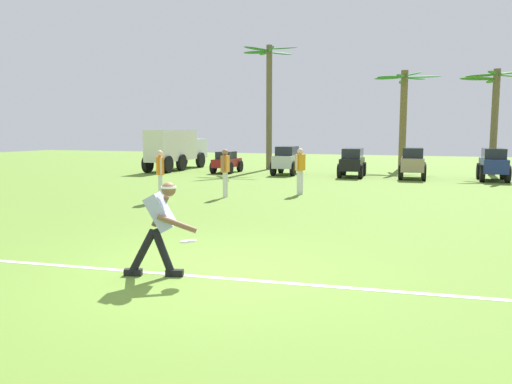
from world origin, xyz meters
name	(u,v)px	position (x,y,z in m)	size (l,w,h in m)	color
ground_plane	(202,272)	(0.00, 0.00, 0.00)	(80.00, 80.00, 0.00)	olive
field_line_paint	(195,276)	(0.00, -0.24, 0.00)	(27.03, 0.11, 0.01)	white
frisbee_thrower	(160,223)	(-0.47, -0.40, 0.79)	(1.16, 0.48, 1.39)	black
frisbee_in_flight	(188,241)	(0.02, -0.46, 0.57)	(0.31, 0.31, 0.05)	white
teammate_near_sideline	(160,171)	(-4.69, 6.52, 0.94)	(0.37, 0.43, 1.56)	silver
teammate_midfield	(300,167)	(-1.15, 9.65, 0.94)	(0.30, 0.49, 1.56)	silver
teammate_deep	(225,168)	(-3.22, 8.08, 0.94)	(0.24, 0.50, 1.56)	silver
parked_car_slot_a	(227,162)	(-7.19, 17.15, 0.56)	(1.19, 2.24, 1.10)	maroon
parked_car_slot_b	(287,160)	(-3.92, 17.17, 0.74)	(1.31, 2.41, 1.40)	#B7BABF
parked_car_slot_c	(352,161)	(-0.65, 17.07, 0.72)	(1.29, 2.46, 1.34)	black
parked_car_slot_d	(413,162)	(2.08, 17.01, 0.74)	(1.28, 2.40, 1.40)	#998466
parked_car_slot_e	(493,164)	(5.42, 17.28, 0.74)	(1.21, 2.37, 1.40)	navy
box_truck	(176,148)	(-10.61, 17.95, 1.23)	(1.71, 5.97, 2.20)	silver
palm_tree_far_left	(269,97)	(-5.89, 20.11, 4.08)	(3.09, 3.04, 6.88)	brown
palm_tree_left_of_centre	(403,111)	(1.15, 23.11, 3.29)	(3.75, 3.66, 5.55)	brown
palm_tree_right_of_centre	(495,109)	(5.61, 20.34, 3.21)	(3.31, 3.52, 5.12)	brown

